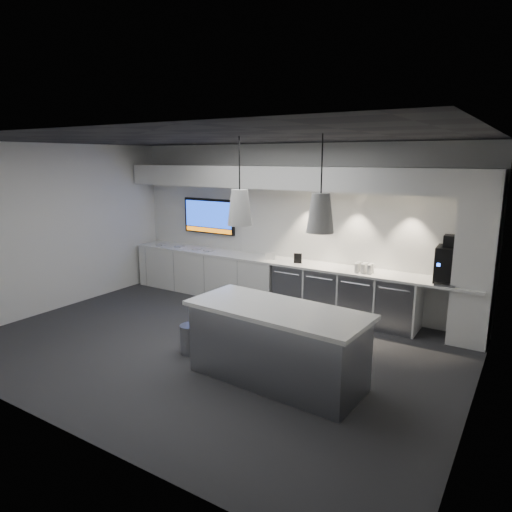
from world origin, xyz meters
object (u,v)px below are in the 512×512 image
Objects in this scene: bin at (190,339)px; coffee_machine at (450,263)px; island at (277,344)px; wall_tv at (209,216)px.

coffee_machine is at bearing 40.23° from bin.
island is 5.58× the size of bin.
wall_tv is 4.77m from coffee_machine.
coffee_machine is at bearing -2.98° from wall_tv.
wall_tv is at bearing 142.41° from island.
island is at bearing -123.57° from coffee_machine.
coffee_machine is (4.75, -0.25, -0.36)m from wall_tv.
island is 1.48m from bin.
bin is 4.03m from coffee_machine.
island is at bearing -2.69° from bin.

